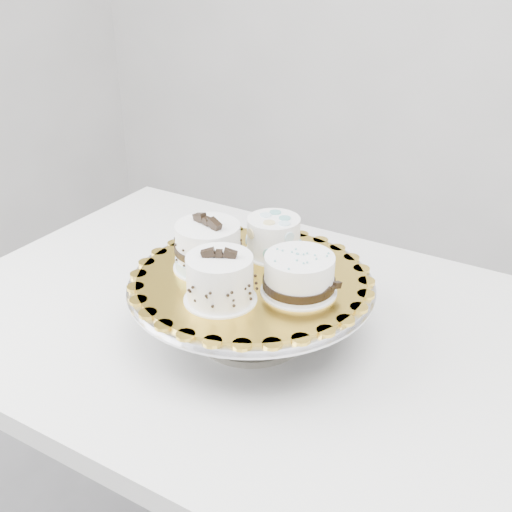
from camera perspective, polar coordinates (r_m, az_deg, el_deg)
The scene contains 7 objects.
table at distance 1.20m, azimuth 0.77°, elevation -8.89°, with size 1.25×0.85×0.75m.
cake_stand at distance 1.08m, azimuth -0.41°, elevation -3.71°, with size 0.41×0.41×0.11m.
cake_board at distance 1.06m, azimuth -0.42°, elevation -1.98°, with size 0.38×0.38×0.01m, color gold.
cake_swirl at distance 0.98m, azimuth -3.23°, elevation -2.12°, with size 0.14×0.14×0.09m.
cake_banded at distance 1.08m, azimuth -4.27°, elevation 0.70°, with size 0.14×0.14×0.10m.
cake_dots at distance 1.12m, azimuth 1.57°, elevation 1.80°, with size 0.11×0.11×0.07m.
cake_ribbon at distance 1.01m, azimuth 3.91°, elevation -1.75°, with size 0.13×0.13×0.07m.
Camera 1 is at (0.40, -0.70, 1.39)m, focal length 45.00 mm.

